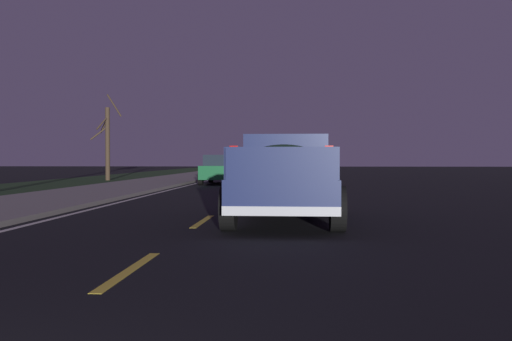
# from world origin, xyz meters

# --- Properties ---
(ground) EXTENTS (144.00, 144.00, 0.00)m
(ground) POSITION_xyz_m (27.00, 0.00, 0.00)
(ground) COLOR black
(sidewalk_shoulder) EXTENTS (108.00, 4.00, 0.12)m
(sidewalk_shoulder) POSITION_xyz_m (27.00, 5.70, 0.06)
(sidewalk_shoulder) COLOR gray
(sidewalk_shoulder) RESTS_ON ground
(grass_verge) EXTENTS (108.00, 6.00, 0.01)m
(grass_verge) POSITION_xyz_m (27.00, 10.70, 0.00)
(grass_verge) COLOR #1E3819
(grass_verge) RESTS_ON ground
(lane_markings) EXTENTS (108.00, 3.54, 0.01)m
(lane_markings) POSITION_xyz_m (28.76, 2.55, 0.00)
(lane_markings) COLOR yellow
(lane_markings) RESTS_ON ground
(pickup_truck) EXTENTS (5.44, 2.31, 1.87)m
(pickup_truck) POSITION_xyz_m (10.35, -1.75, 0.98)
(pickup_truck) COLOR #141E4C
(pickup_truck) RESTS_ON ground
(sedan_green) EXTENTS (4.44, 2.10, 1.54)m
(sedan_green) POSITION_xyz_m (28.27, 1.93, 0.78)
(sedan_green) COLOR #14592D
(sedan_green) RESTS_ON ground
(sedan_red) EXTENTS (4.42, 2.05, 1.54)m
(sedan_red) POSITION_xyz_m (33.16, -1.87, 0.78)
(sedan_red) COLOR maroon
(sedan_red) RESTS_ON ground
(bare_tree_far) EXTENTS (1.68, 1.74, 5.37)m
(bare_tree_far) POSITION_xyz_m (32.66, 9.68, 2.45)
(bare_tree_far) COLOR #423323
(bare_tree_far) RESTS_ON ground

